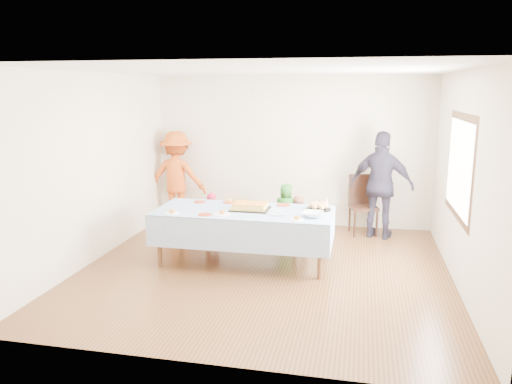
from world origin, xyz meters
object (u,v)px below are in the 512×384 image
at_px(party_table, 244,214).
at_px(adult_left, 177,177).
at_px(dining_chair, 362,201).
at_px(birthday_cake, 250,206).

xyz_separation_m(party_table, adult_left, (-1.75, 1.98, 0.12)).
bearing_deg(party_table, dining_chair, 49.32).
height_order(birthday_cake, adult_left, adult_left).
height_order(party_table, dining_chair, dining_chair).
distance_m(party_table, birthday_cake, 0.14).
height_order(dining_chair, adult_left, adult_left).
xyz_separation_m(party_table, birthday_cake, (0.08, 0.05, 0.10)).
distance_m(party_table, dining_chair, 2.54).
xyz_separation_m(birthday_cake, dining_chair, (1.57, 1.87, -0.26)).
distance_m(party_table, adult_left, 2.65).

